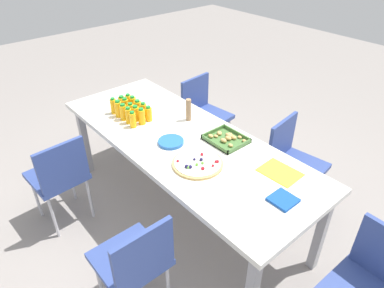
{
  "coord_description": "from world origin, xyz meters",
  "views": [
    {
      "loc": [
        1.76,
        -1.4,
        2.2
      ],
      "look_at": [
        0.13,
        -0.01,
        0.78
      ],
      "focal_mm": 32.43,
      "sensor_mm": 36.0,
      "label": 1
    }
  ],
  "objects_px": {
    "juice_bottle_13": "(144,111)",
    "snack_tray": "(226,139)",
    "juice_bottle_11": "(133,104)",
    "fruit_pizza": "(198,163)",
    "juice_bottle_2": "(123,112)",
    "juice_bottle_1": "(118,109)",
    "chair_near_right": "(135,260)",
    "juice_bottle_5": "(122,104)",
    "chair_far_left": "(203,110)",
    "juice_bottle_7": "(131,111)",
    "paper_folder": "(280,172)",
    "plate_stack": "(171,142)",
    "juice_bottle_6": "(126,107)",
    "juice_bottle_3": "(129,116)",
    "juice_bottle_4": "(133,120)",
    "chair_near_left": "(60,174)",
    "juice_bottle_8": "(136,114)",
    "juice_bottle_14": "(149,114)",
    "juice_bottle_10": "(129,102)",
    "juice_bottle_12": "(138,108)",
    "chair_end": "(371,285)",
    "cardboard_tube": "(189,110)",
    "juice_bottle_9": "(142,117)",
    "chair_far_right": "(292,159)",
    "napkin_stack": "(283,200)"
  },
  "relations": [
    {
      "from": "juice_bottle_2",
      "to": "juice_bottle_1",
      "type": "bearing_deg",
      "value": -176.92
    },
    {
      "from": "juice_bottle_5",
      "to": "juice_bottle_7",
      "type": "bearing_deg",
      "value": -2.03
    },
    {
      "from": "chair_near_right",
      "to": "napkin_stack",
      "type": "height_order",
      "value": "chair_near_right"
    },
    {
      "from": "juice_bottle_12",
      "to": "juice_bottle_13",
      "type": "xyz_separation_m",
      "value": [
        0.08,
        0.0,
        0.0
      ]
    },
    {
      "from": "juice_bottle_13",
      "to": "paper_folder",
      "type": "bearing_deg",
      "value": 12.38
    },
    {
      "from": "paper_folder",
      "to": "juice_bottle_3",
      "type": "bearing_deg",
      "value": -161.33
    },
    {
      "from": "juice_bottle_6",
      "to": "snack_tray",
      "type": "relative_size",
      "value": 0.51
    },
    {
      "from": "juice_bottle_1",
      "to": "fruit_pizza",
      "type": "xyz_separation_m",
      "value": [
        0.95,
        0.06,
        -0.06
      ]
    },
    {
      "from": "juice_bottle_1",
      "to": "juice_bottle_5",
      "type": "bearing_deg",
      "value": 133.31
    },
    {
      "from": "juice_bottle_13",
      "to": "snack_tray",
      "type": "height_order",
      "value": "juice_bottle_13"
    },
    {
      "from": "chair_far_left",
      "to": "juice_bottle_4",
      "type": "bearing_deg",
      "value": 6.51
    },
    {
      "from": "juice_bottle_3",
      "to": "juice_bottle_10",
      "type": "xyz_separation_m",
      "value": [
        -0.23,
        0.14,
        -0.0
      ]
    },
    {
      "from": "fruit_pizza",
      "to": "napkin_stack",
      "type": "height_order",
      "value": "fruit_pizza"
    },
    {
      "from": "chair_far_left",
      "to": "juice_bottle_4",
      "type": "relative_size",
      "value": 5.9
    },
    {
      "from": "juice_bottle_3",
      "to": "cardboard_tube",
      "type": "height_order",
      "value": "cardboard_tube"
    },
    {
      "from": "juice_bottle_13",
      "to": "paper_folder",
      "type": "xyz_separation_m",
      "value": [
        1.22,
        0.27,
        -0.06
      ]
    },
    {
      "from": "juice_bottle_10",
      "to": "juice_bottle_4",
      "type": "bearing_deg",
      "value": -26.04
    },
    {
      "from": "juice_bottle_2",
      "to": "cardboard_tube",
      "type": "distance_m",
      "value": 0.54
    },
    {
      "from": "chair_far_left",
      "to": "juice_bottle_9",
      "type": "bearing_deg",
      "value": 7.86
    },
    {
      "from": "plate_stack",
      "to": "juice_bottle_10",
      "type": "bearing_deg",
      "value": 174.6
    },
    {
      "from": "chair_far_left",
      "to": "paper_folder",
      "type": "height_order",
      "value": "chair_far_left"
    },
    {
      "from": "chair_far_right",
      "to": "juice_bottle_14",
      "type": "xyz_separation_m",
      "value": [
        -0.92,
        -0.78,
        0.32
      ]
    },
    {
      "from": "snack_tray",
      "to": "paper_folder",
      "type": "distance_m",
      "value": 0.51
    },
    {
      "from": "juice_bottle_3",
      "to": "juice_bottle_7",
      "type": "relative_size",
      "value": 1.1
    },
    {
      "from": "juice_bottle_12",
      "to": "juice_bottle_7",
      "type": "bearing_deg",
      "value": -88.08
    },
    {
      "from": "chair_near_right",
      "to": "juice_bottle_5",
      "type": "relative_size",
      "value": 5.94
    },
    {
      "from": "juice_bottle_11",
      "to": "fruit_pizza",
      "type": "xyz_separation_m",
      "value": [
        0.95,
        -0.09,
        -0.05
      ]
    },
    {
      "from": "juice_bottle_11",
      "to": "plate_stack",
      "type": "xyz_separation_m",
      "value": [
        0.62,
        -0.06,
        -0.05
      ]
    },
    {
      "from": "chair_near_right",
      "to": "juice_bottle_7",
      "type": "relative_size",
      "value": 6.3
    },
    {
      "from": "chair_far_right",
      "to": "napkin_stack",
      "type": "xyz_separation_m",
      "value": [
        0.41,
        -0.73,
        0.27
      ]
    },
    {
      "from": "juice_bottle_4",
      "to": "chair_far_left",
      "type": "bearing_deg",
      "value": 102.08
    },
    {
      "from": "juice_bottle_4",
      "to": "paper_folder",
      "type": "distance_m",
      "value": 1.22
    },
    {
      "from": "chair_end",
      "to": "juice_bottle_13",
      "type": "xyz_separation_m",
      "value": [
        -1.99,
        -0.14,
        0.32
      ]
    },
    {
      "from": "chair_far_left",
      "to": "juice_bottle_7",
      "type": "xyz_separation_m",
      "value": [
        0.05,
        -0.87,
        0.32
      ]
    },
    {
      "from": "juice_bottle_5",
      "to": "juice_bottle_12",
      "type": "relative_size",
      "value": 1.04
    },
    {
      "from": "juice_bottle_9",
      "to": "plate_stack",
      "type": "height_order",
      "value": "juice_bottle_9"
    },
    {
      "from": "juice_bottle_10",
      "to": "juice_bottle_11",
      "type": "height_order",
      "value": "juice_bottle_11"
    },
    {
      "from": "juice_bottle_3",
      "to": "fruit_pizza",
      "type": "bearing_deg",
      "value": 3.71
    },
    {
      "from": "juice_bottle_1",
      "to": "chair_near_right",
      "type": "bearing_deg",
      "value": -27.81
    },
    {
      "from": "chair_far_right",
      "to": "juice_bottle_9",
      "type": "bearing_deg",
      "value": -54.51
    },
    {
      "from": "juice_bottle_8",
      "to": "juice_bottle_11",
      "type": "bearing_deg",
      "value": 155.24
    },
    {
      "from": "juice_bottle_11",
      "to": "juice_bottle_14",
      "type": "distance_m",
      "value": 0.23
    },
    {
      "from": "chair_far_left",
      "to": "juice_bottle_12",
      "type": "bearing_deg",
      "value": -2.07
    },
    {
      "from": "chair_near_right",
      "to": "paper_folder",
      "type": "relative_size",
      "value": 3.19
    },
    {
      "from": "juice_bottle_13",
      "to": "juice_bottle_11",
      "type": "bearing_deg",
      "value": -178.31
    },
    {
      "from": "juice_bottle_7",
      "to": "napkin_stack",
      "type": "distance_m",
      "value": 1.49
    },
    {
      "from": "juice_bottle_5",
      "to": "juice_bottle_3",
      "type": "bearing_deg",
      "value": -17.93
    },
    {
      "from": "juice_bottle_13",
      "to": "chair_near_left",
      "type": "bearing_deg",
      "value": -94.77
    },
    {
      "from": "juice_bottle_1",
      "to": "juice_bottle_6",
      "type": "relative_size",
      "value": 1.0
    },
    {
      "from": "juice_bottle_2",
      "to": "snack_tray",
      "type": "height_order",
      "value": "juice_bottle_2"
    }
  ]
}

